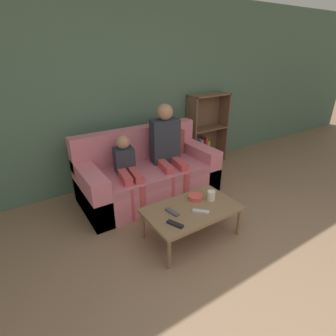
# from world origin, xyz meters

# --- Properties ---
(ground_plane) EXTENTS (22.00, 22.00, 0.00)m
(ground_plane) POSITION_xyz_m (0.00, 0.00, 0.00)
(ground_plane) COLOR #84664C
(wall_back) EXTENTS (12.00, 0.06, 2.60)m
(wall_back) POSITION_xyz_m (0.00, 2.98, 1.30)
(wall_back) COLOR #4C6B56
(wall_back) RESTS_ON ground_plane
(couch) EXTENTS (1.83, 0.87, 0.90)m
(couch) POSITION_xyz_m (0.04, 2.33, 0.30)
(couch) COLOR #D1707F
(couch) RESTS_ON ground_plane
(bookshelf) EXTENTS (0.74, 0.28, 1.20)m
(bookshelf) POSITION_xyz_m (1.42, 2.84, 0.49)
(bookshelf) COLOR brown
(bookshelf) RESTS_ON ground_plane
(coffee_table) EXTENTS (0.99, 0.59, 0.36)m
(coffee_table) POSITION_xyz_m (-0.02, 1.28, 0.33)
(coffee_table) COLOR brown
(coffee_table) RESTS_ON ground_plane
(person_adult) EXTENTS (0.43, 0.65, 1.24)m
(person_adult) POSITION_xyz_m (0.30, 2.26, 0.72)
(person_adult) COLOR #C6474C
(person_adult) RESTS_ON ground_plane
(person_child) EXTENTS (0.32, 0.63, 0.92)m
(person_child) POSITION_xyz_m (-0.32, 2.20, 0.53)
(person_child) COLOR #C6474C
(person_child) RESTS_ON ground_plane
(cup_near) EXTENTS (0.09, 0.09, 0.11)m
(cup_near) POSITION_xyz_m (0.26, 1.30, 0.42)
(cup_near) COLOR silver
(cup_near) RESTS_ON coffee_table
(tv_remote_0) EXTENTS (0.15, 0.15, 0.02)m
(tv_remote_0) POSITION_xyz_m (0.01, 1.17, 0.37)
(tv_remote_0) COLOR #B7B7BC
(tv_remote_0) RESTS_ON coffee_table
(tv_remote_1) EXTENTS (0.11, 0.18, 0.02)m
(tv_remote_1) POSITION_xyz_m (-0.33, 1.14, 0.37)
(tv_remote_1) COLOR black
(tv_remote_1) RESTS_ON coffee_table
(tv_remote_2) EXTENTS (0.08, 0.18, 0.02)m
(tv_remote_2) POSITION_xyz_m (-0.24, 1.32, 0.37)
(tv_remote_2) COLOR #47474C
(tv_remote_2) RESTS_ON coffee_table
(snack_bowl) EXTENTS (0.16, 0.16, 0.05)m
(snack_bowl) POSITION_xyz_m (0.13, 1.41, 0.38)
(snack_bowl) COLOR #DB4C47
(snack_bowl) RESTS_ON coffee_table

